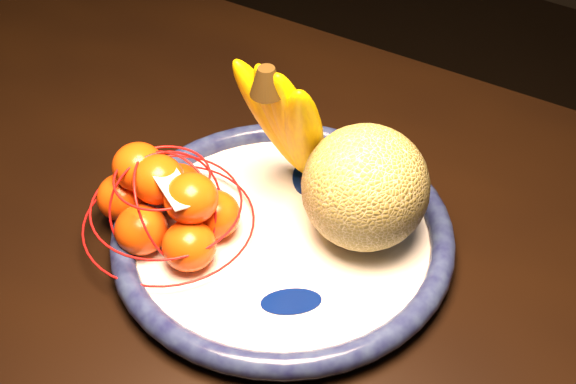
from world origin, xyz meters
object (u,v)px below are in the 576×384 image
Objects in this scene: fruit_bowl at (283,233)px; mandarin_bag at (167,203)px; banana_bunch at (291,120)px; cantaloupe at (365,188)px; dining_table at (243,313)px.

mandarin_bag is at bearing -148.07° from fruit_bowl.
banana_bunch is at bearing 60.80° from mandarin_bag.
fruit_bowl is at bearing -143.64° from cantaloupe.
banana_bunch is 0.88× the size of mandarin_bag.
mandarin_bag is (-0.11, -0.07, 0.04)m from fruit_bowl.
banana_bunch is (-0.02, 0.12, 0.20)m from dining_table.
cantaloupe is at bearing 36.36° from fruit_bowl.
cantaloupe reaches higher than fruit_bowl.
banana_bunch reaches higher than fruit_bowl.
dining_table is at bearing -77.33° from banana_bunch.
fruit_bowl is 2.80× the size of cantaloupe.
mandarin_bag is (-0.07, -0.13, -0.06)m from banana_bunch.
cantaloupe is 0.58× the size of mandarin_bag.
mandarin_bag is (-0.18, -0.12, -0.03)m from cantaloupe.
cantaloupe is (0.09, 0.11, 0.17)m from dining_table.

